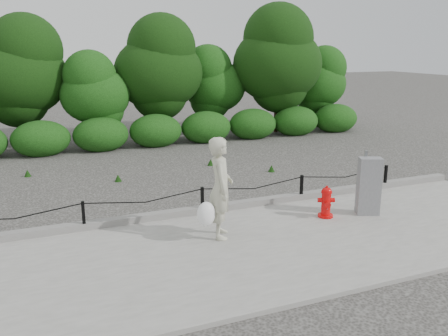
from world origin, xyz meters
The scene contains 8 objects.
ground centered at (0.00, 0.00, 0.00)m, with size 90.00×90.00×0.00m, color #2D2B28.
sidewalk centered at (0.00, -2.00, 0.04)m, with size 14.00×4.00×0.08m, color gray.
curb centered at (0.00, 0.05, 0.15)m, with size 14.00×0.22×0.14m, color slate.
chain_barrier centered at (0.00, 0.00, 0.46)m, with size 10.06×0.06×0.60m.
treeline centered at (1.01, 8.94, 2.61)m, with size 19.94×3.95×5.20m.
fire_hydrant centered at (2.36, -1.21, 0.41)m, with size 0.42×0.42×0.69m.
pedestrian centered at (-0.13, -1.33, 1.03)m, with size 0.86×0.82×1.95m.
utility_cabinet centered at (3.31, -1.40, 0.71)m, with size 0.55×0.44×1.39m.
Camera 1 is at (-3.31, -9.21, 3.66)m, focal length 38.00 mm.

